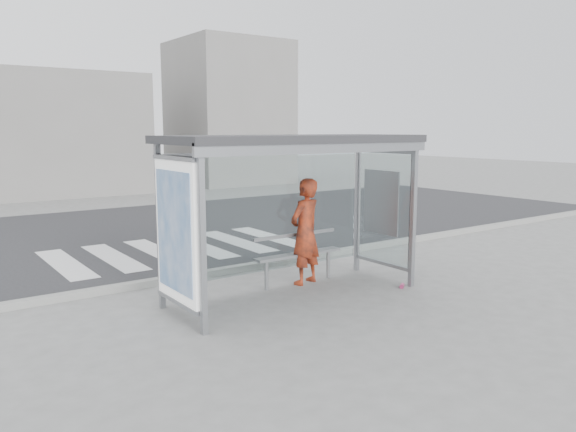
# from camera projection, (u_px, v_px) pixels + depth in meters

# --- Properties ---
(ground) EXTENTS (80.00, 80.00, 0.00)m
(ground) POSITION_uv_depth(u_px,v_px,m) (295.00, 296.00, 9.20)
(ground) COLOR slate
(ground) RESTS_ON ground
(road) EXTENTS (30.00, 10.00, 0.01)m
(road) POSITION_uv_depth(u_px,v_px,m) (139.00, 233.00, 14.83)
(road) COLOR #262628
(road) RESTS_ON ground
(curb) EXTENTS (30.00, 0.18, 0.12)m
(curb) POSITION_uv_depth(u_px,v_px,m) (235.00, 269.00, 10.76)
(curb) COLOR gray
(curb) RESTS_ON ground
(crosswalk) EXTENTS (5.55, 3.00, 0.00)m
(crosswalk) POSITION_uv_depth(u_px,v_px,m) (179.00, 249.00, 12.82)
(crosswalk) COLOR silver
(crosswalk) RESTS_ON ground
(bus_shelter) EXTENTS (4.25, 1.65, 2.62)m
(bus_shelter) POSITION_uv_depth(u_px,v_px,m) (273.00, 176.00, 8.73)
(bus_shelter) COLOR gray
(bus_shelter) RESTS_ON ground
(building_center) EXTENTS (8.00, 5.00, 5.00)m
(building_center) POSITION_uv_depth(u_px,v_px,m) (40.00, 134.00, 23.31)
(building_center) COLOR slate
(building_center) RESTS_ON ground
(building_right) EXTENTS (5.00, 5.00, 7.00)m
(building_right) POSITION_uv_depth(u_px,v_px,m) (229.00, 113.00, 28.31)
(building_right) COLOR slate
(building_right) RESTS_ON ground
(person) EXTENTS (0.78, 0.62, 1.87)m
(person) POSITION_uv_depth(u_px,v_px,m) (305.00, 232.00, 9.83)
(person) COLOR orange
(person) RESTS_ON ground
(bench) EXTENTS (1.74, 0.22, 0.90)m
(bench) POSITION_uv_depth(u_px,v_px,m) (298.00, 254.00, 9.87)
(bench) COLOR gray
(bench) RESTS_ON ground
(soda_can) EXTENTS (0.15, 0.14, 0.07)m
(soda_can) POSITION_uv_depth(u_px,v_px,m) (402.00, 286.00, 9.68)
(soda_can) COLOR #DA4080
(soda_can) RESTS_ON ground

